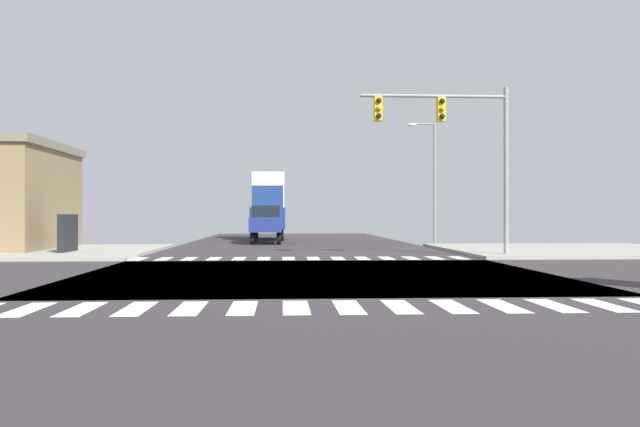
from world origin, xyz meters
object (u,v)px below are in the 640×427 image
Objects in this scene: street_lamp at (430,171)px; box_truck_crossing_1 at (268,204)px; traffic_signal_mast at (452,132)px; suv_middle_2 at (266,221)px.

street_lamp is 1.02× the size of box_truck_crossing_1.
street_lamp is 13.42m from box_truck_crossing_1.
traffic_signal_mast is 1.54× the size of suv_middle_2.
box_truck_crossing_1 is at bearing 110.43° from traffic_signal_mast.
suv_middle_2 is at bearing 90.00° from box_truck_crossing_1.
traffic_signal_mast is 16.90m from suv_middle_2.
box_truck_crossing_1 is at bearing -90.00° from suv_middle_2.
box_truck_crossing_1 is at bearing 138.33° from street_lamp.
traffic_signal_mast is at bearing 119.11° from suv_middle_2.
traffic_signal_mast reaches higher than suv_middle_2.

